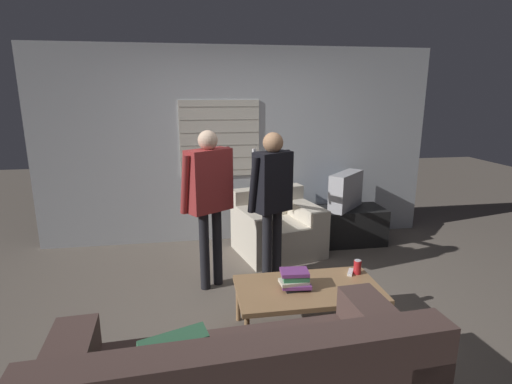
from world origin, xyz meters
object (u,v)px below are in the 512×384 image
at_px(coffee_table, 308,291).
at_px(soda_can, 357,267).
at_px(tv, 346,191).
at_px(book_stack, 295,280).
at_px(person_left_standing, 209,190).
at_px(spare_remote, 350,272).
at_px(person_right_standing, 272,191).
at_px(armchair_beige, 277,228).

distance_m(coffee_table, soda_can, 0.53).
height_order(tv, book_stack, tv).
relative_size(coffee_table, person_left_standing, 0.73).
bearing_deg(tv, spare_remote, 25.30).
xyz_separation_m(book_stack, spare_remote, (0.55, 0.19, -0.07)).
bearing_deg(spare_remote, person_right_standing, 155.47).
bearing_deg(person_right_standing, book_stack, -117.98).
bearing_deg(armchair_beige, tv, 175.23).
relative_size(armchair_beige, person_right_standing, 0.71).
xyz_separation_m(armchair_beige, book_stack, (-0.23, -1.79, 0.19)).
height_order(coffee_table, spare_remote, spare_remote).
bearing_deg(tv, person_right_standing, -5.18).
relative_size(tv, soda_can, 4.75).
xyz_separation_m(person_right_standing, book_stack, (0.01, -0.95, -0.51)).
relative_size(tv, book_stack, 2.29).
bearing_deg(soda_can, spare_remote, 167.75).
height_order(person_left_standing, book_stack, person_left_standing).
relative_size(armchair_beige, soda_can, 9.00).
distance_m(armchair_beige, coffee_table, 1.79).
bearing_deg(tv, soda_can, 27.07).
relative_size(person_right_standing, soda_can, 12.67).
bearing_deg(tv, armchair_beige, -35.83).
bearing_deg(person_right_standing, spare_remote, -82.03).
bearing_deg(spare_remote, armchair_beige, 130.45).
height_order(person_left_standing, spare_remote, person_left_standing).
bearing_deg(coffee_table, soda_can, 19.53).
bearing_deg(soda_can, book_stack, -163.81).
bearing_deg(book_stack, soda_can, 16.19).
xyz_separation_m(coffee_table, soda_can, (0.50, 0.18, 0.10)).
bearing_deg(tv, book_stack, 13.72).
height_order(tv, person_right_standing, person_right_standing).
relative_size(armchair_beige, person_left_standing, 0.70).
bearing_deg(book_stack, person_right_standing, 90.38).
xyz_separation_m(coffee_table, person_left_standing, (-0.75, 0.99, 0.65)).
bearing_deg(book_stack, armchair_beige, 82.54).
height_order(armchair_beige, tv, tv).
height_order(person_left_standing, soda_can, person_left_standing).
relative_size(tv, person_right_standing, 0.37).
relative_size(coffee_table, soda_can, 9.35).
bearing_deg(armchair_beige, book_stack, 68.76).
distance_m(tv, spare_remote, 1.88).
relative_size(armchair_beige, book_stack, 4.33).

